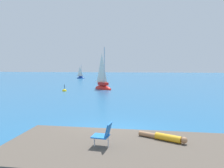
{
  "coord_description": "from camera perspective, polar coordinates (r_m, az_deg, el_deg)",
  "views": [
    {
      "loc": [
        1.11,
        -10.83,
        3.41
      ],
      "look_at": [
        -1.82,
        14.68,
        1.1
      ],
      "focal_mm": 35.69,
      "sensor_mm": 36.0,
      "label": 1
    }
  ],
  "objects": [
    {
      "name": "person_sunbather",
      "position": [
        8.2,
        13.29,
        -13.12
      ],
      "size": [
        1.62,
        0.95,
        0.25
      ],
      "rotation": [
        0.0,
        0.0,
        2.66
      ],
      "color": "gold",
      "rests_on": "shore_ledge"
    },
    {
      "name": "sailboat_near",
      "position": [
        30.19,
        -2.32,
        -0.7
      ],
      "size": [
        3.14,
        3.07,
        6.22
      ],
      "rotation": [
        0.0,
        0.0,
        5.52
      ],
      "color": "red",
      "rests_on": "ground"
    },
    {
      "name": "boulder_seaward",
      "position": [
        9.91,
        7.65,
        -15.02
      ],
      "size": [
        1.33,
        1.4,
        0.92
      ],
      "primitive_type": "cube",
      "rotation": [
        0.18,
        -0.16,
        1.94
      ],
      "color": "#4D4C3C",
      "rests_on": "ground"
    },
    {
      "name": "boulder_inland",
      "position": [
        9.92,
        -10.29,
        -15.04
      ],
      "size": [
        1.8,
        1.73,
        1.17
      ],
      "primitive_type": "cube",
      "rotation": [
        0.19,
        -0.14,
        0.39
      ],
      "color": "#4A4344",
      "rests_on": "ground"
    },
    {
      "name": "marker_buoy",
      "position": [
        28.57,
        -12.09,
        -1.81
      ],
      "size": [
        0.56,
        0.56,
        1.13
      ],
      "color": "yellow",
      "rests_on": "ground"
    },
    {
      "name": "sailboat_far",
      "position": [
        53.59,
        -8.03,
        1.66
      ],
      "size": [
        1.98,
        0.73,
        3.64
      ],
      "rotation": [
        0.0,
        0.0,
        0.04
      ],
      "color": "#193D99",
      "rests_on": "ground"
    },
    {
      "name": "ground_plane",
      "position": [
        11.41,
        0.66,
        -12.24
      ],
      "size": [
        160.0,
        160.0,
        0.0
      ],
      "primitive_type": "plane",
      "color": "#236093"
    },
    {
      "name": "shore_ledge",
      "position": [
        7.66,
        3.26,
        -18.24
      ],
      "size": [
        8.2,
        4.16,
        0.74
      ],
      "primitive_type": "cube",
      "rotation": [
        0.0,
        0.0,
        -0.04
      ],
      "color": "brown",
      "rests_on": "ground"
    },
    {
      "name": "beach_chair",
      "position": [
        7.31,
        -2.08,
        -12.59
      ],
      "size": [
        0.66,
        0.57,
        0.8
      ],
      "rotation": [
        0.0,
        0.0,
        2.99
      ],
      "color": "blue",
      "rests_on": "shore_ledge"
    }
  ]
}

